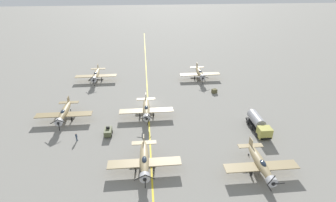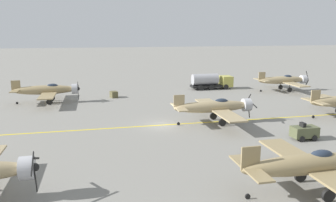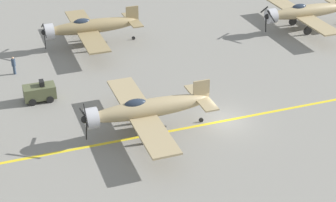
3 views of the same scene
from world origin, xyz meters
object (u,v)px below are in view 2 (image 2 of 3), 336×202
at_px(airplane_mid_center, 215,107).
at_px(supply_crate_by_tanker, 114,94).
at_px(airplane_near_left, 48,90).
at_px(fuel_tanker, 212,81).
at_px(tow_tractor, 304,132).
at_px(airplane_far_left, 284,80).
at_px(airplane_mid_right, 311,164).

height_order(airplane_mid_center, supply_crate_by_tanker, airplane_mid_center).
bearing_deg(airplane_mid_center, airplane_near_left, -126.30).
height_order(fuel_tanker, tow_tractor, fuel_tanker).
bearing_deg(airplane_far_left, fuel_tanker, -127.69).
bearing_deg(supply_crate_by_tanker, tow_tractor, 34.01).
height_order(airplane_mid_right, supply_crate_by_tanker, airplane_mid_right).
bearing_deg(fuel_tanker, airplane_mid_right, -10.76).
xyz_separation_m(airplane_mid_center, fuel_tanker, (-22.82, 7.87, -0.50)).
bearing_deg(airplane_near_left, airplane_far_left, 108.93).
height_order(airplane_near_left, airplane_mid_center, same).
distance_m(airplane_mid_center, supply_crate_by_tanker, 21.56).
xyz_separation_m(airplane_mid_right, airplane_mid_center, (-17.89, -0.14, 0.00)).
xyz_separation_m(airplane_mid_right, fuel_tanker, (-40.71, 7.74, -0.50)).
height_order(airplane_near_left, fuel_tanker, airplane_near_left).
bearing_deg(airplane_far_left, airplane_mid_center, -64.61).
height_order(airplane_far_left, supply_crate_by_tanker, airplane_far_left).
xyz_separation_m(airplane_mid_right, supply_crate_by_tanker, (-36.36, -11.16, -1.49)).
xyz_separation_m(airplane_far_left, airplane_mid_right, (35.86, -20.08, 0.00)).
bearing_deg(supply_crate_by_tanker, fuel_tanker, 102.97).
bearing_deg(fuel_tanker, airplane_far_left, 68.54).
distance_m(airplane_far_left, airplane_mid_center, 27.05).
bearing_deg(fuel_tanker, supply_crate_by_tanker, -77.03).
bearing_deg(airplane_near_left, airplane_mid_right, 48.67).
relative_size(airplane_mid_right, airplane_mid_center, 1.00).
height_order(airplane_mid_center, fuel_tanker, airplane_mid_center).
height_order(airplane_mid_center, tow_tractor, airplane_mid_center).
distance_m(airplane_far_left, airplane_mid_right, 41.10).
xyz_separation_m(airplane_near_left, airplane_far_left, (-1.52, 41.40, 0.00)).
distance_m(tow_tractor, supply_crate_by_tanker, 31.72).
xyz_separation_m(airplane_far_left, tow_tractor, (25.79, -13.49, -1.22)).
distance_m(airplane_mid_right, supply_crate_by_tanker, 38.06).
height_order(airplane_mid_right, fuel_tanker, airplane_mid_right).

